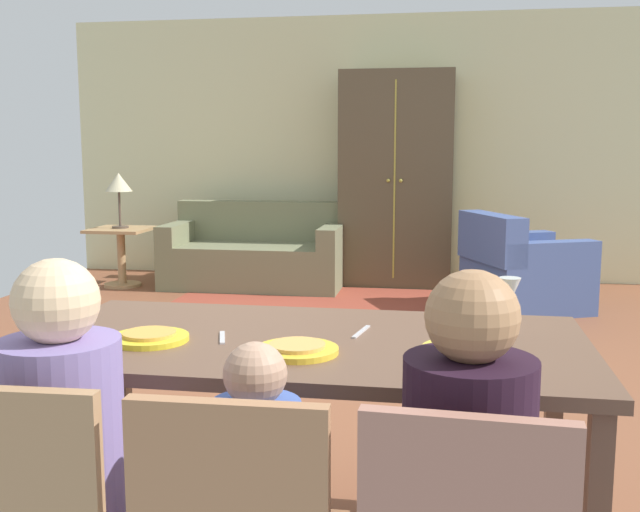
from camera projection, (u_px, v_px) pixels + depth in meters
name	position (u px, v px, depth m)	size (l,w,h in m)	color
ground_plane	(330.00, 366.00, 4.73)	(6.60, 6.51, 0.02)	brown
back_wall	(379.00, 149.00, 7.76)	(6.60, 0.10, 2.70)	beige
dining_table	(308.00, 360.00, 2.42)	(1.79, 0.92, 0.76)	brown
plate_near_man	(150.00, 338.00, 2.37)	(0.25, 0.25, 0.02)	yellow
pizza_near_man	(149.00, 334.00, 2.37)	(0.17, 0.17, 0.01)	gold
plate_near_child	(297.00, 350.00, 2.23)	(0.25, 0.25, 0.02)	yellow
pizza_near_child	(297.00, 345.00, 2.23)	(0.17, 0.17, 0.01)	#DAA551
plate_near_woman	(464.00, 351.00, 2.23)	(0.25, 0.25, 0.02)	yellow
wine_glass	(510.00, 294.00, 2.46)	(0.07, 0.07, 0.19)	silver
fork	(224.00, 338.00, 2.40)	(0.02, 0.15, 0.01)	silver
knife	(361.00, 332.00, 2.48)	(0.01, 0.17, 0.01)	silver
person_man	(72.00, 487.00, 1.90)	(0.30, 0.40, 1.11)	#393551
area_rug	(316.00, 306.00, 6.46)	(2.60, 1.80, 0.01)	#983E2C
couch	(256.00, 255.00, 7.38)	(1.73, 0.86, 0.82)	#727554
armchair	(521.00, 272.00, 6.30)	(1.13, 1.13, 0.82)	#43578F
armoire	(396.00, 179.00, 7.38)	(1.10, 0.59, 2.10)	brown
side_table	(121.00, 249.00, 7.33)	(0.56, 0.56, 0.58)	tan
table_lamp	(119.00, 184.00, 7.23)	(0.26, 0.26, 0.54)	brown
handbag	(461.00, 304.00, 5.94)	(0.32, 0.16, 0.26)	black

